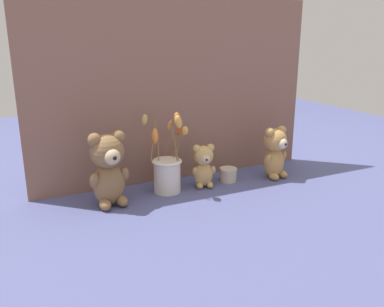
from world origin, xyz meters
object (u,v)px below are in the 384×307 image
teddy_bear_small (204,165)px  flower_vase (167,170)px  teddy_bear_medium (275,151)px  decorative_tin_tall (228,175)px  teddy_bear_large (108,168)px

teddy_bear_small → flower_vase: size_ratio=0.55×
teddy_bear_medium → decorative_tin_tall: size_ratio=3.04×
teddy_bear_small → decorative_tin_tall: (0.13, 0.01, -0.07)m
teddy_bear_medium → teddy_bear_small: 0.34m
teddy_bear_large → teddy_bear_medium: size_ratio=1.23×
teddy_bear_large → decorative_tin_tall: 0.54m
flower_vase → decorative_tin_tall: (0.28, -0.00, -0.06)m
teddy_bear_large → flower_vase: size_ratio=0.84×
teddy_bear_large → teddy_bear_medium: 0.74m
teddy_bear_large → flower_vase: flower_vase is taller
flower_vase → decorative_tin_tall: bearing=-0.2°
teddy_bear_medium → flower_vase: bearing=174.9°
teddy_bear_medium → teddy_bear_small: teddy_bear_medium is taller
teddy_bear_small → flower_vase: 0.16m
flower_vase → teddy_bear_medium: bearing=-5.1°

